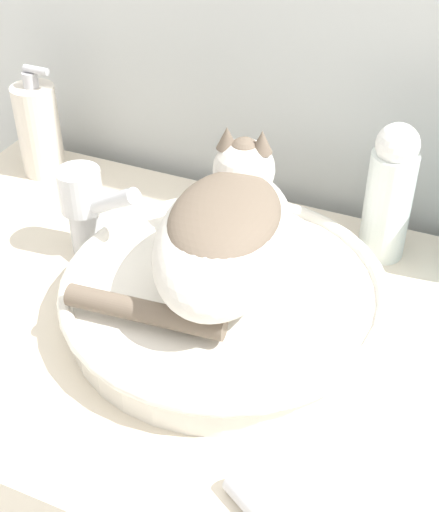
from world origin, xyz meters
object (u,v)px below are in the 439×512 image
lotion_bottle_white (390,192)px  soap_pump_bottle (39,129)px  faucet (86,205)px  cat (225,231)px

lotion_bottle_white → soap_pump_bottle: (-0.59, 0.00, -0.02)m
faucet → soap_pump_bottle: 0.26m
faucet → lotion_bottle_white: bearing=35.4°
cat → faucet: 0.24m
cat → lotion_bottle_white: 0.27m
cat → soap_pump_bottle: size_ratio=1.55×
cat → lotion_bottle_white: size_ratio=1.43×
cat → faucet: bearing=69.4°
soap_pump_bottle → lotion_bottle_white: bearing=-0.0°
faucet → lotion_bottle_white: 0.43m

